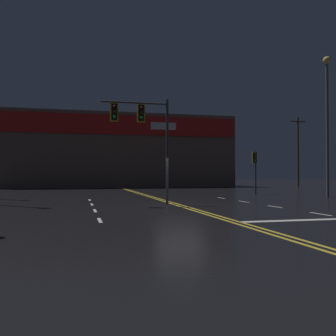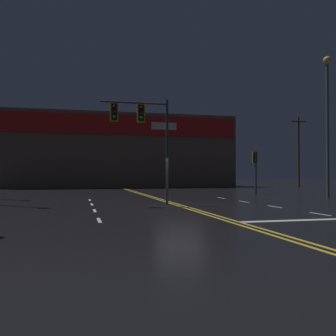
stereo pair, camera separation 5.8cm
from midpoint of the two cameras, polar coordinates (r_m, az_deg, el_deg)
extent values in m
plane|color=black|center=(19.51, 1.77, -5.74)|extent=(200.00, 200.00, 0.00)
cube|color=gold|center=(19.47, 1.34, -5.74)|extent=(0.12, 60.00, 0.01)
cube|color=gold|center=(19.55, 2.20, -5.72)|extent=(0.12, 60.00, 0.01)
cube|color=silver|center=(13.46, -10.48, -7.83)|extent=(0.12, 1.40, 0.01)
cube|color=silver|center=(17.04, -11.17, -6.40)|extent=(0.12, 1.40, 0.01)
cube|color=silver|center=(20.62, -11.61, -5.46)|extent=(0.12, 1.40, 0.01)
cube|color=silver|center=(24.21, -11.92, -4.80)|extent=(0.12, 1.40, 0.01)
cube|color=silver|center=(16.53, 22.13, -6.51)|extent=(0.12, 1.40, 0.01)
cube|color=silver|center=(19.55, 15.91, -5.68)|extent=(0.12, 1.40, 0.01)
cube|color=silver|center=(22.74, 11.41, -5.04)|extent=(0.12, 1.40, 0.01)
cube|color=silver|center=(26.04, 8.03, -4.54)|extent=(0.12, 1.40, 0.01)
cylinder|color=#38383D|center=(20.19, -0.22, 2.46)|extent=(0.14, 0.14, 5.67)
cylinder|color=#38383D|center=(20.17, -5.21, 9.87)|extent=(3.56, 0.10, 0.10)
cube|color=black|center=(20.13, -4.20, 8.33)|extent=(0.28, 0.24, 0.84)
cube|color=gold|center=(20.13, -4.20, 8.33)|extent=(0.42, 0.08, 0.99)
sphere|color=#500705|center=(20.02, -4.12, 9.12)|extent=(0.17, 0.17, 0.17)
sphere|color=#543707|center=(19.98, -4.12, 8.41)|extent=(0.17, 0.17, 0.17)
sphere|color=green|center=(19.94, -4.12, 7.69)|extent=(0.17, 0.17, 0.17)
cube|color=black|center=(19.95, -8.28, 8.43)|extent=(0.28, 0.24, 0.84)
cube|color=gold|center=(19.95, -8.28, 8.43)|extent=(0.42, 0.08, 0.99)
sphere|color=#500705|center=(19.84, -8.23, 9.22)|extent=(0.17, 0.17, 0.17)
sphere|color=#543707|center=(19.80, -8.23, 8.50)|extent=(0.17, 0.17, 0.17)
sphere|color=green|center=(19.76, -8.24, 7.78)|extent=(0.17, 0.17, 0.17)
cylinder|color=#38383D|center=(31.94, 13.15, -0.72)|extent=(0.13, 0.13, 3.53)
cube|color=black|center=(32.14, 12.99, 1.58)|extent=(0.28, 0.24, 0.84)
cube|color=gold|center=(32.14, 12.99, 1.58)|extent=(0.42, 0.08, 0.99)
sphere|color=#500705|center=(32.01, 13.12, 2.05)|extent=(0.17, 0.17, 0.17)
sphere|color=#543707|center=(32.00, 13.12, 1.59)|extent=(0.17, 0.17, 0.17)
sphere|color=green|center=(31.99, 13.12, 1.14)|extent=(0.17, 0.17, 0.17)
cylinder|color=#59595E|center=(28.63, 23.06, 5.36)|extent=(0.20, 0.20, 9.50)
sphere|color=#F4C666|center=(29.58, 22.99, 14.87)|extent=(0.56, 0.56, 0.56)
cube|color=brown|center=(50.76, -7.81, 2.41)|extent=(29.83, 10.00, 9.29)
cube|color=red|center=(46.00, -7.15, 6.54)|extent=(29.23, 0.20, 2.32)
cube|color=white|center=(46.83, -0.74, 6.40)|extent=(3.20, 0.16, 0.90)
cylinder|color=#4C3828|center=(52.38, 19.17, 2.34)|extent=(0.26, 0.26, 9.26)
cube|color=#4C3828|center=(52.76, 19.14, 6.71)|extent=(2.20, 0.12, 0.12)
camera|label=1|loc=(0.03, -90.08, 0.00)|focal=40.00mm
camera|label=2|loc=(0.03, 89.92, 0.00)|focal=40.00mm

